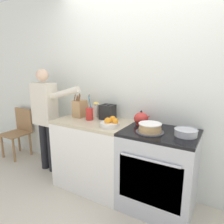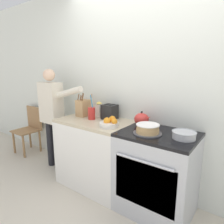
# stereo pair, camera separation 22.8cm
# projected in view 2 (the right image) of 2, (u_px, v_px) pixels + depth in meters

# --- Properties ---
(ground_plane) EXTENTS (16.00, 16.00, 0.00)m
(ground_plane) POSITION_uv_depth(u_px,v_px,m) (122.00, 215.00, 2.11)
(ground_plane) COLOR beige
(wall_back) EXTENTS (8.00, 0.04, 2.60)m
(wall_back) POSITION_uv_depth(u_px,v_px,m) (152.00, 88.00, 2.30)
(wall_back) COLOR silver
(wall_back) RESTS_ON ground_plane
(counter_cabinet) EXTENTS (0.93, 0.59, 0.88)m
(counter_cabinet) POSITION_uv_depth(u_px,v_px,m) (95.00, 153.00, 2.60)
(counter_cabinet) COLOR white
(counter_cabinet) RESTS_ON ground_plane
(stove_range) EXTENTS (0.77, 0.62, 0.88)m
(stove_range) POSITION_uv_depth(u_px,v_px,m) (156.00, 173.00, 2.11)
(stove_range) COLOR #B7BABF
(stove_range) RESTS_ON ground_plane
(layer_cake) EXTENTS (0.29, 0.29, 0.10)m
(layer_cake) POSITION_uv_depth(u_px,v_px,m) (148.00, 129.00, 1.99)
(layer_cake) COLOR #4C4C51
(layer_cake) RESTS_ON stove_range
(tea_kettle) EXTENTS (0.20, 0.17, 0.17)m
(tea_kettle) POSITION_uv_depth(u_px,v_px,m) (142.00, 119.00, 2.28)
(tea_kettle) COLOR red
(tea_kettle) RESTS_ON stove_range
(mixing_bowl) EXTENTS (0.22, 0.22, 0.07)m
(mixing_bowl) POSITION_uv_depth(u_px,v_px,m) (184.00, 135.00, 1.86)
(mixing_bowl) COLOR #B7BABF
(mixing_bowl) RESTS_ON stove_range
(knife_block) EXTENTS (0.14, 0.17, 0.31)m
(knife_block) POSITION_uv_depth(u_px,v_px,m) (83.00, 108.00, 2.69)
(knife_block) COLOR tan
(knife_block) RESTS_ON counter_cabinet
(utensil_crock) EXTENTS (0.09, 0.09, 0.32)m
(utensil_crock) POSITION_uv_depth(u_px,v_px,m) (92.00, 113.00, 2.53)
(utensil_crock) COLOR red
(utensil_crock) RESTS_ON counter_cabinet
(fruit_bowl) EXTENTS (0.22, 0.22, 0.11)m
(fruit_bowl) POSITION_uv_depth(u_px,v_px,m) (110.00, 123.00, 2.23)
(fruit_bowl) COLOR silver
(fruit_bowl) RESTS_ON counter_cabinet
(toaster) EXTENTS (0.19, 0.16, 0.19)m
(toaster) POSITION_uv_depth(u_px,v_px,m) (110.00, 112.00, 2.54)
(toaster) COLOR black
(toaster) RESTS_ON counter_cabinet
(milk_carton) EXTENTS (0.07, 0.07, 0.21)m
(milk_carton) POSITION_uv_depth(u_px,v_px,m) (99.00, 109.00, 2.67)
(milk_carton) COLOR white
(milk_carton) RESTS_ON counter_cabinet
(person_baker) EXTENTS (0.89, 0.20, 1.51)m
(person_baker) POSITION_uv_depth(u_px,v_px,m) (52.00, 111.00, 2.97)
(person_baker) COLOR black
(person_baker) RESTS_ON ground_plane
(dining_chair) EXTENTS (0.40, 0.40, 0.82)m
(dining_chair) POSITION_uv_depth(u_px,v_px,m) (30.00, 127.00, 3.65)
(dining_chair) COLOR #997047
(dining_chair) RESTS_ON ground_plane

